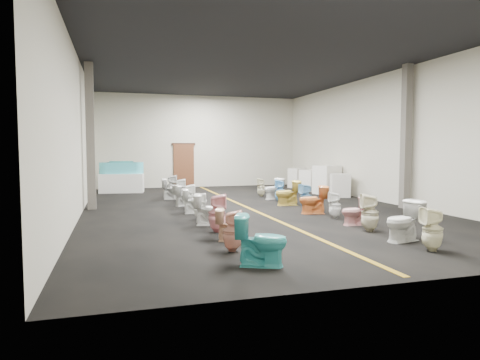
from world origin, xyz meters
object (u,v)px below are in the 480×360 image
(toilet_left_7, at_px, (189,197))
(toilet_right_0, at_px, (432,229))
(toilet_right_1, at_px, (404,221))
(toilet_right_2, at_px, (370,213))
(toilet_left_1, at_px, (232,231))
(toilet_left_11, at_px, (172,186))
(toilet_left_3, at_px, (217,213))
(toilet_right_10, at_px, (261,187))
(display_table, at_px, (122,183))
(toilet_left_10, at_px, (172,189))
(toilet_right_5, at_px, (313,200))
(toilet_right_7, at_px, (288,193))
(bathtub, at_px, (122,168))
(toilet_left_0, at_px, (261,240))
(toilet_left_4, at_px, (209,210))
(appliance_crate_a, at_px, (340,185))
(toilet_right_8, at_px, (280,191))
(toilet_right_3, at_px, (355,211))
(toilet_left_6, at_px, (195,201))
(toilet_right_6, at_px, (306,196))
(toilet_right_4, at_px, (335,205))
(toilet_left_9, at_px, (180,190))
(toilet_left_2, at_px, (232,225))
(appliance_crate_c, at_px, (312,180))
(toilet_left_8, at_px, (184,195))
(appliance_crate_b, at_px, (327,180))
(appliance_crate_d, at_px, (297,178))
(toilet_right_9, at_px, (273,189))
(toilet_left_5, at_px, (200,206))

(toilet_left_7, distance_m, toilet_right_0, 7.52)
(toilet_right_1, height_order, toilet_right_2, toilet_right_2)
(toilet_left_1, distance_m, toilet_left_11, 9.49)
(toilet_left_3, distance_m, toilet_right_10, 7.42)
(display_table, bearing_deg, toilet_left_10, -60.85)
(toilet_right_5, relative_size, toilet_right_7, 0.98)
(display_table, height_order, bathtub, bathtub)
(toilet_left_0, bearing_deg, toilet_left_4, 23.52)
(toilet_left_4, bearing_deg, toilet_right_7, -33.76)
(appliance_crate_a, height_order, toilet_right_8, appliance_crate_a)
(toilet_right_3, bearing_deg, appliance_crate_a, 155.46)
(toilet_left_4, bearing_deg, toilet_right_8, -26.91)
(toilet_left_6, xyz_separation_m, toilet_right_6, (3.48, -0.08, 0.04))
(toilet_left_10, height_order, toilet_right_4, toilet_left_10)
(appliance_crate_a, relative_size, toilet_right_0, 1.11)
(toilet_left_7, bearing_deg, toilet_right_3, -137.41)
(display_table, bearing_deg, toilet_left_9, -64.97)
(display_table, height_order, toilet_left_2, display_table)
(appliance_crate_c, relative_size, toilet_left_3, 1.09)
(toilet_left_8, height_order, toilet_left_11, toilet_left_11)
(appliance_crate_b, distance_m, toilet_right_5, 5.66)
(toilet_left_7, bearing_deg, bathtub, 19.51)
(appliance_crate_a, xyz_separation_m, toilet_left_10, (-6.41, 1.04, -0.06))
(toilet_left_11, relative_size, toilet_right_7, 1.03)
(toilet_right_3, bearing_deg, toilet_left_4, -104.89)
(toilet_left_8, xyz_separation_m, toilet_right_4, (3.49, -3.71, 0.01))
(toilet_right_3, bearing_deg, toilet_left_10, -150.31)
(appliance_crate_d, relative_size, toilet_left_1, 1.24)
(bathtub, bearing_deg, appliance_crate_c, -8.62)
(toilet_right_8, bearing_deg, toilet_left_10, -98.17)
(toilet_left_11, xyz_separation_m, toilet_right_4, (3.52, -6.64, -0.06))
(toilet_left_10, height_order, toilet_right_6, toilet_right_6)
(toilet_left_6, xyz_separation_m, toilet_left_11, (-0.07, 4.68, 0.06))
(toilet_right_5, bearing_deg, toilet_left_9, -131.10)
(appliance_crate_c, bearing_deg, toilet_right_5, -115.55)
(appliance_crate_a, bearing_deg, toilet_right_0, -108.94)
(appliance_crate_d, height_order, toilet_right_9, appliance_crate_d)
(toilet_left_0, height_order, toilet_right_3, toilet_left_0)
(appliance_crate_b, xyz_separation_m, toilet_left_2, (-6.19, -7.71, -0.26))
(appliance_crate_d, distance_m, toilet_right_5, 8.37)
(toilet_left_4, distance_m, toilet_right_0, 5.04)
(toilet_left_9, bearing_deg, appliance_crate_b, -77.87)
(toilet_left_6, xyz_separation_m, toilet_right_7, (3.27, 0.89, 0.05))
(appliance_crate_c, relative_size, toilet_left_1, 1.23)
(toilet_right_4, bearing_deg, toilet_right_9, -162.43)
(toilet_left_10, height_order, toilet_right_3, toilet_left_10)
(toilet_right_3, bearing_deg, toilet_left_5, -118.08)
(toilet_left_1, relative_size, toilet_right_0, 0.94)
(toilet_left_7, relative_size, toilet_left_9, 0.94)
(toilet_left_2, bearing_deg, appliance_crate_c, -13.40)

